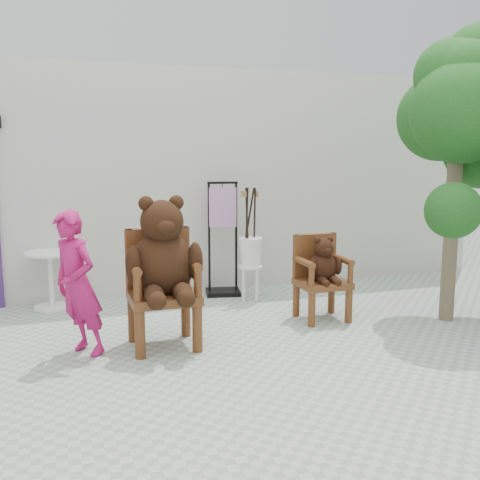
{
  "coord_description": "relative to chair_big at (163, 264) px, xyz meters",
  "views": [
    {
      "loc": [
        -1.77,
        -4.73,
        1.93
      ],
      "look_at": [
        0.15,
        1.01,
        0.95
      ],
      "focal_mm": 42.0,
      "sensor_mm": 36.0,
      "label": 1
    }
  ],
  "objects": [
    {
      "name": "ground_plane",
      "position": [
        0.79,
        -0.56,
        -0.84
      ],
      "size": [
        60.0,
        60.0,
        0.0
      ],
      "primitive_type": "plane",
      "color": "#9CA897",
      "rests_on": "ground"
    },
    {
      "name": "stool_bucket",
      "position": [
        1.39,
        1.37,
        -0.19
      ],
      "size": [
        0.32,
        0.32,
        1.45
      ],
      "rotation": [
        0.0,
        0.0,
        -0.43
      ],
      "color": "white",
      "rests_on": "ground"
    },
    {
      "name": "tree",
      "position": [
        3.38,
        -0.09,
        1.5
      ],
      "size": [
        1.71,
        1.79,
        3.33
      ],
      "rotation": [
        0.0,
        0.0,
        -0.1
      ],
      "color": "#4D412E",
      "rests_on": "ground"
    },
    {
      "name": "person",
      "position": [
        -0.8,
        -0.01,
        -0.14
      ],
      "size": [
        0.57,
        0.6,
        1.39
      ],
      "primitive_type": "imported",
      "rotation": [
        0.0,
        0.0,
        -0.94
      ],
      "color": "#AD1559",
      "rests_on": "ground"
    },
    {
      "name": "chair_small",
      "position": [
        1.88,
        0.34,
        -0.25
      ],
      "size": [
        0.55,
        0.52,
        0.97
      ],
      "color": "#4A260F",
      "rests_on": "ground"
    },
    {
      "name": "back_wall",
      "position": [
        0.79,
        2.54,
        0.66
      ],
      "size": [
        9.0,
        1.0,
        3.0
      ],
      "primitive_type": "cube",
      "color": "beige",
      "rests_on": "ground"
    },
    {
      "name": "cafe_table",
      "position": [
        -1.05,
        1.79,
        -0.39
      ],
      "size": [
        0.6,
        0.6,
        0.7
      ],
      "rotation": [
        0.0,
        0.0,
        -0.06
      ],
      "color": "white",
      "rests_on": "ground"
    },
    {
      "name": "chair_big",
      "position": [
        0.0,
        0.0,
        0.0
      ],
      "size": [
        0.74,
        0.79,
        1.5
      ],
      "color": "#4A260F",
      "rests_on": "ground"
    },
    {
      "name": "display_stand",
      "position": [
        1.13,
        1.74,
        -0.25
      ],
      "size": [
        0.51,
        0.43,
        1.51
      ],
      "rotation": [
        0.0,
        0.0,
        -0.19
      ],
      "color": "black",
      "rests_on": "ground"
    }
  ]
}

